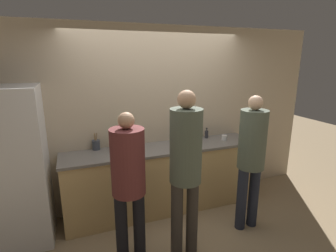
% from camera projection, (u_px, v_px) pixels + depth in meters
% --- Properties ---
extents(ground_plane, '(14.00, 14.00, 0.00)m').
position_uv_depth(ground_plane, '(171.00, 220.00, 3.60)').
color(ground_plane, '#9E8460').
extents(wall_back, '(5.20, 0.06, 2.60)m').
position_uv_depth(wall_back, '(156.00, 118.00, 3.84)').
color(wall_back, '#C6B293').
rests_on(wall_back, ground_plane).
extents(counter, '(2.75, 0.61, 0.95)m').
position_uv_depth(counter, '(163.00, 178.00, 3.78)').
color(counter, tan).
rests_on(counter, ground_plane).
extents(refrigerator, '(0.73, 0.69, 1.87)m').
position_uv_depth(refrigerator, '(13.00, 168.00, 2.98)').
color(refrigerator, white).
rests_on(refrigerator, ground_plane).
extents(person_left, '(0.35, 0.35, 1.65)m').
position_uv_depth(person_left, '(128.00, 176.00, 2.68)').
color(person_left, black).
rests_on(person_left, ground_plane).
extents(person_center, '(0.33, 0.33, 1.86)m').
position_uv_depth(person_center, '(186.00, 163.00, 2.72)').
color(person_center, '#38332D').
rests_on(person_center, ground_plane).
extents(person_right, '(0.33, 0.33, 1.73)m').
position_uv_depth(person_right, '(251.00, 153.00, 3.21)').
color(person_right, '#232838').
rests_on(person_right, ground_plane).
extents(fruit_bowl, '(0.26, 0.26, 0.14)m').
position_uv_depth(fruit_bowl, '(183.00, 145.00, 3.59)').
color(fruit_bowl, brown).
rests_on(fruit_bowl, counter).
extents(utensil_crock, '(0.10, 0.10, 0.24)m').
position_uv_depth(utensil_crock, '(96.00, 145.00, 3.53)').
color(utensil_crock, '#3D424C').
rests_on(utensil_crock, counter).
extents(bottle_amber, '(0.07, 0.07, 0.20)m').
position_uv_depth(bottle_amber, '(132.00, 147.00, 3.42)').
color(bottle_amber, brown).
rests_on(bottle_amber, counter).
extents(bottle_dark, '(0.05, 0.05, 0.16)m').
position_uv_depth(bottle_dark, '(206.00, 134.00, 4.06)').
color(bottle_dark, '#333338').
rests_on(bottle_dark, counter).
extents(cup_white, '(0.08, 0.08, 0.08)m').
position_uv_depth(cup_white, '(224.00, 138.00, 3.96)').
color(cup_white, white).
rests_on(cup_white, counter).
extents(potted_plant, '(0.18, 0.18, 0.27)m').
position_uv_depth(potted_plant, '(122.00, 139.00, 3.53)').
color(potted_plant, '#9E6042').
rests_on(potted_plant, counter).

